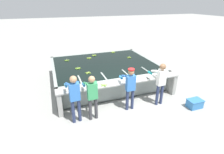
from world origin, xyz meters
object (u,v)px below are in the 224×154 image
at_px(knife_0, 159,76).
at_px(banana_bunch_floating_2, 67,60).
at_px(banana_bunch_floating_0, 129,57).
at_px(banana_bunch_floating_4, 113,52).
at_px(banana_bunch_floating_3, 78,68).
at_px(worker_3, 161,80).
at_px(banana_bunch_ledge_0, 104,85).
at_px(knife_1, 148,78).
at_px(banana_bunch_floating_1, 88,73).
at_px(banana_bunch_floating_6, 94,55).
at_px(banana_bunch_floating_5, 89,58).
at_px(worker_1, 92,94).
at_px(crate, 195,104).
at_px(worker_0, 75,95).
at_px(worker_2, 130,85).

bearing_deg(knife_0, banana_bunch_floating_2, 134.51).
relative_size(banana_bunch_floating_0, banana_bunch_floating_4, 0.94).
bearing_deg(banana_bunch_floating_3, worker_3, -43.28).
xyz_separation_m(banana_bunch_ledge_0, knife_1, (1.82, 0.02, -0.01)).
height_order(worker_3, banana_bunch_floating_1, worker_3).
xyz_separation_m(banana_bunch_floating_2, banana_bunch_floating_6, (1.52, 0.39, -0.00)).
distance_m(banana_bunch_floating_4, banana_bunch_floating_6, 1.23).
distance_m(banana_bunch_floating_5, knife_0, 3.88).
xyz_separation_m(worker_1, knife_1, (2.37, 0.51, -0.02)).
bearing_deg(banana_bunch_floating_3, worker_1, -89.29).
distance_m(banana_bunch_ledge_0, crate, 3.45).
bearing_deg(knife_0, worker_0, -171.39).
bearing_deg(banana_bunch_floating_6, banana_bunch_floating_2, -165.72).
distance_m(banana_bunch_floating_2, crate, 6.11).
bearing_deg(banana_bunch_floating_0, banana_bunch_floating_2, 168.94).
bearing_deg(worker_1, banana_bunch_floating_3, 90.71).
bearing_deg(banana_bunch_floating_2, worker_0, -92.78).
bearing_deg(banana_bunch_floating_3, banana_bunch_floating_2, 104.38).
distance_m(worker_3, banana_bunch_floating_0, 3.17).
bearing_deg(banana_bunch_floating_0, worker_1, -131.02).
relative_size(banana_bunch_floating_3, knife_1, 0.89).
xyz_separation_m(worker_0, banana_bunch_floating_2, (0.18, 3.79, -0.06)).
bearing_deg(banana_bunch_floating_5, banana_bunch_floating_6, 45.05).
bearing_deg(worker_0, banana_bunch_floating_6, 67.83).
relative_size(worker_1, banana_bunch_floating_1, 6.65).
distance_m(worker_1, banana_bunch_floating_0, 4.25).
distance_m(knife_0, knife_1, 0.48).
bearing_deg(knife_0, banana_bunch_floating_1, 153.54).
height_order(worker_0, worker_3, worker_3).
height_order(worker_2, banana_bunch_floating_6, worker_2).
xyz_separation_m(banana_bunch_floating_5, knife_0, (2.08, -3.28, -0.01)).
bearing_deg(knife_0, banana_bunch_floating_3, 145.79).
bearing_deg(banana_bunch_ledge_0, banana_bunch_floating_2, 105.45).
bearing_deg(worker_3, knife_1, 115.17).
bearing_deg(banana_bunch_floating_6, banana_bunch_floating_5, -134.95).
relative_size(banana_bunch_floating_2, knife_0, 0.87).
relative_size(worker_3, banana_bunch_floating_3, 5.88).
bearing_deg(banana_bunch_ledge_0, banana_bunch_floating_5, 86.27).
bearing_deg(knife_1, banana_bunch_ledge_0, -179.44).
xyz_separation_m(banana_bunch_floating_1, knife_1, (2.09, -1.32, -0.01)).
bearing_deg(knife_0, banana_bunch_floating_6, 114.93).
height_order(worker_1, knife_0, worker_1).
bearing_deg(banana_bunch_ledge_0, worker_1, -138.08).
xyz_separation_m(banana_bunch_floating_0, banana_bunch_floating_2, (-3.16, 0.62, -0.00)).
bearing_deg(banana_bunch_floating_4, worker_0, -123.17).
relative_size(worker_0, banana_bunch_floating_4, 5.93).
xyz_separation_m(worker_3, banana_bunch_floating_2, (-2.96, 3.78, -0.06)).
height_order(worker_0, banana_bunch_floating_2, worker_0).
xyz_separation_m(worker_0, knife_1, (2.92, 0.48, -0.07)).
bearing_deg(worker_1, banana_bunch_floating_2, 95.50).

